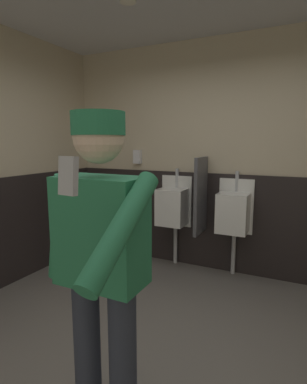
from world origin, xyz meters
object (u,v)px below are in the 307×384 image
at_px(urinal_left, 173,206).
at_px(person, 101,257).
at_px(cell_phone, 68,176).
at_px(urinal_middle, 234,212).
at_px(soap_dispenser, 137,157).

xyz_separation_m(urinal_left, person, (0.59, -2.35, 0.24)).
height_order(person, cell_phone, person).
height_order(urinal_left, cell_phone, cell_phone).
xyz_separation_m(urinal_middle, cell_phone, (0.11, -2.85, 0.70)).
xyz_separation_m(urinal_left, soap_dispenser, (-0.57, 0.12, 0.60)).
xyz_separation_m(urinal_middle, soap_dispenser, (-1.32, 0.12, 0.60)).
height_order(person, soap_dispenser, person).
relative_size(urinal_middle, person, 0.73).
bearing_deg(person, soap_dispenser, 115.22).
bearing_deg(cell_phone, urinal_left, 113.20).
xyz_separation_m(urinal_left, urinal_middle, (0.75, 0.00, 0.00)).
bearing_deg(urinal_middle, urinal_left, 180.00).
bearing_deg(cell_phone, person, 124.21).
bearing_deg(urinal_left, urinal_middle, 0.00).
bearing_deg(urinal_left, soap_dispenser, 168.20).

